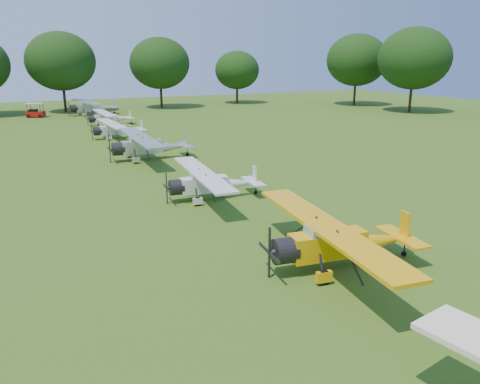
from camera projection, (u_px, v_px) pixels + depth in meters
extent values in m
plane|color=#2D4D13|center=(206.00, 199.00, 30.09)|extent=(160.00, 160.00, 0.00)
cylinder|color=black|center=(411.00, 97.00, 77.45)|extent=(0.44, 0.44, 4.99)
ellipsoid|color=black|center=(414.00, 58.00, 75.75)|extent=(11.65, 11.65, 9.90)
cylinder|color=black|center=(355.00, 92.00, 88.91)|extent=(0.44, 0.44, 4.81)
ellipsoid|color=black|center=(357.00, 60.00, 87.28)|extent=(11.23, 11.23, 9.55)
cylinder|color=black|center=(237.00, 94.00, 92.48)|extent=(0.44, 0.44, 3.70)
ellipsoid|color=black|center=(237.00, 70.00, 91.23)|extent=(8.63, 8.63, 7.34)
cylinder|color=black|center=(161.00, 95.00, 83.98)|extent=(0.44, 0.44, 4.51)
ellipsoid|color=black|center=(160.00, 63.00, 82.45)|extent=(10.52, 10.52, 8.94)
cylinder|color=black|center=(64.00, 97.00, 77.46)|extent=(0.44, 0.44, 4.74)
ellipsoid|color=black|center=(61.00, 61.00, 75.85)|extent=(11.05, 11.05, 9.39)
cube|color=#E7A409|center=(328.00, 245.00, 19.89)|extent=(3.46, 1.42, 1.10)
cone|color=#E7A409|center=(384.00, 240.00, 20.81)|extent=(3.04, 1.32, 0.94)
cube|color=#8CA5B2|center=(326.00, 232.00, 19.70)|extent=(1.79, 1.17, 0.58)
cylinder|color=black|center=(285.00, 251.00, 19.28)|extent=(1.08, 1.20, 1.09)
cube|color=black|center=(269.00, 253.00, 19.07)|extent=(0.08, 0.13, 2.20)
cube|color=#E7A409|center=(326.00, 227.00, 19.63)|extent=(2.95, 11.23, 0.15)
cube|color=#E7A409|center=(405.00, 226.00, 20.99)|extent=(0.18, 0.59, 1.36)
cube|color=#E7A409|center=(402.00, 237.00, 21.09)|extent=(1.26, 3.03, 0.09)
cylinder|color=black|center=(324.00, 278.00, 18.66)|extent=(0.65, 0.25, 0.63)
cylinder|color=black|center=(296.00, 253.00, 21.05)|extent=(0.65, 0.25, 0.63)
cylinder|color=black|center=(404.00, 254.00, 21.40)|extent=(0.26, 0.12, 0.25)
cube|color=silver|center=(204.00, 185.00, 29.72)|extent=(3.08, 1.18, 0.99)
cone|color=silver|center=(241.00, 183.00, 30.61)|extent=(2.70, 1.10, 0.85)
cube|color=#8CA5B2|center=(202.00, 177.00, 29.54)|extent=(1.58, 1.01, 0.52)
cylinder|color=black|center=(176.00, 187.00, 29.11)|extent=(0.94, 1.06, 0.98)
cube|color=black|center=(167.00, 188.00, 28.91)|extent=(0.07, 0.12, 1.98)
cube|color=silver|center=(202.00, 173.00, 29.48)|extent=(2.33, 10.06, 0.13)
cube|color=silver|center=(255.00, 175.00, 30.80)|extent=(0.14, 0.52, 1.22)
cube|color=silver|center=(253.00, 181.00, 30.88)|extent=(1.05, 2.70, 0.08)
cylinder|color=black|center=(198.00, 202.00, 28.60)|extent=(0.58, 0.21, 0.56)
cylinder|color=black|center=(188.00, 192.00, 30.72)|extent=(0.58, 0.21, 0.56)
cylinder|color=black|center=(256.00, 192.00, 31.16)|extent=(0.23, 0.10, 0.23)
cube|color=silver|center=(142.00, 147.00, 41.26)|extent=(3.54, 1.15, 1.15)
cone|color=silver|center=(174.00, 146.00, 42.48)|extent=(3.10, 1.08, 0.99)
cube|color=#8CA5B2|center=(140.00, 140.00, 41.05)|extent=(1.78, 1.06, 0.60)
cylinder|color=black|center=(118.00, 149.00, 40.44)|extent=(1.02, 1.17, 1.14)
cube|color=black|center=(110.00, 150.00, 40.15)|extent=(0.07, 0.13, 2.30)
cube|color=silver|center=(140.00, 137.00, 40.97)|extent=(1.95, 11.66, 0.15)
cube|color=silver|center=(186.00, 140.00, 42.76)|extent=(0.13, 0.61, 1.42)
cube|color=silver|center=(185.00, 145.00, 42.85)|extent=(1.03, 3.10, 0.10)
cylinder|color=black|center=(136.00, 160.00, 39.94)|extent=(0.66, 0.20, 0.66)
cylinder|color=black|center=(129.00, 154.00, 42.34)|extent=(0.66, 0.20, 0.66)
cylinder|color=black|center=(187.00, 155.00, 43.19)|extent=(0.27, 0.10, 0.26)
cube|color=silver|center=(113.00, 130.00, 52.27)|extent=(2.91, 0.97, 0.94)
cone|color=silver|center=(134.00, 130.00, 53.41)|extent=(2.55, 0.91, 0.81)
cube|color=#8CA5B2|center=(112.00, 126.00, 52.09)|extent=(1.47, 0.88, 0.49)
cylinder|color=black|center=(97.00, 131.00, 51.49)|extent=(0.85, 0.97, 0.94)
cube|color=black|center=(92.00, 132.00, 51.22)|extent=(0.06, 0.11, 1.89)
cube|color=silver|center=(112.00, 124.00, 52.03)|extent=(1.67, 9.58, 0.13)
cube|color=silver|center=(142.00, 125.00, 53.70)|extent=(0.11, 0.50, 1.17)
cube|color=silver|center=(141.00, 129.00, 53.77)|extent=(0.86, 2.55, 0.08)
cylinder|color=black|center=(109.00, 138.00, 51.17)|extent=(0.55, 0.16, 0.54)
cylinder|color=black|center=(105.00, 135.00, 53.08)|extent=(0.55, 0.16, 0.54)
cylinder|color=black|center=(143.00, 135.00, 54.06)|extent=(0.22, 0.08, 0.22)
cube|color=silver|center=(105.00, 118.00, 62.33)|extent=(2.91, 0.91, 0.95)
cone|color=silver|center=(124.00, 118.00, 63.44)|extent=(2.55, 0.86, 0.81)
cube|color=#8CA5B2|center=(104.00, 115.00, 62.15)|extent=(1.46, 0.86, 0.50)
cylinder|color=black|center=(92.00, 119.00, 61.57)|extent=(0.83, 0.96, 0.94)
cube|color=black|center=(87.00, 119.00, 61.31)|extent=(0.06, 0.11, 1.90)
cube|color=silver|center=(104.00, 113.00, 62.09)|extent=(1.50, 9.62, 0.13)
cube|color=silver|center=(130.00, 115.00, 63.71)|extent=(0.10, 0.50, 1.18)
cube|color=silver|center=(130.00, 118.00, 63.79)|extent=(0.82, 2.55, 0.08)
cylinder|color=black|center=(102.00, 125.00, 61.23)|extent=(0.55, 0.16, 0.54)
cylinder|color=black|center=(99.00, 123.00, 63.16)|extent=(0.55, 0.16, 0.54)
cylinder|color=black|center=(131.00, 123.00, 64.07)|extent=(0.22, 0.08, 0.22)
cube|color=silver|center=(88.00, 108.00, 73.27)|extent=(3.69, 1.52, 1.17)
cone|color=silver|center=(107.00, 108.00, 74.93)|extent=(3.24, 1.41, 1.01)
cube|color=#8CA5B2|center=(87.00, 104.00, 73.04)|extent=(1.91, 1.25, 0.61)
cylinder|color=black|center=(74.00, 108.00, 72.14)|extent=(1.15, 1.28, 1.16)
cube|color=black|center=(69.00, 109.00, 71.75)|extent=(0.08, 0.14, 2.35)
cube|color=silver|center=(86.00, 102.00, 72.97)|extent=(3.16, 11.96, 0.16)
cube|color=silver|center=(113.00, 104.00, 75.37)|extent=(0.19, 0.62, 1.45)
cube|color=silver|center=(113.00, 107.00, 75.45)|extent=(1.35, 3.23, 0.10)
cylinder|color=black|center=(85.00, 114.00, 71.91)|extent=(0.69, 0.27, 0.67)
cylinder|color=black|center=(80.00, 113.00, 74.15)|extent=(0.69, 0.27, 0.67)
cylinder|color=black|center=(114.00, 113.00, 75.83)|extent=(0.28, 0.12, 0.27)
cube|color=#A7100B|center=(36.00, 114.00, 70.82)|extent=(2.85, 2.29, 0.80)
cube|color=black|center=(33.00, 111.00, 70.69)|extent=(1.45, 1.57, 0.51)
cube|color=silver|center=(35.00, 104.00, 70.39)|extent=(2.79, 2.34, 0.09)
cylinder|color=black|center=(28.00, 116.00, 70.20)|extent=(0.52, 0.35, 0.50)
cylinder|color=black|center=(32.00, 115.00, 71.55)|extent=(0.52, 0.35, 0.50)
cylinder|color=black|center=(40.00, 116.00, 70.24)|extent=(0.52, 0.35, 0.50)
cylinder|color=black|center=(43.00, 115.00, 71.60)|extent=(0.52, 0.35, 0.50)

